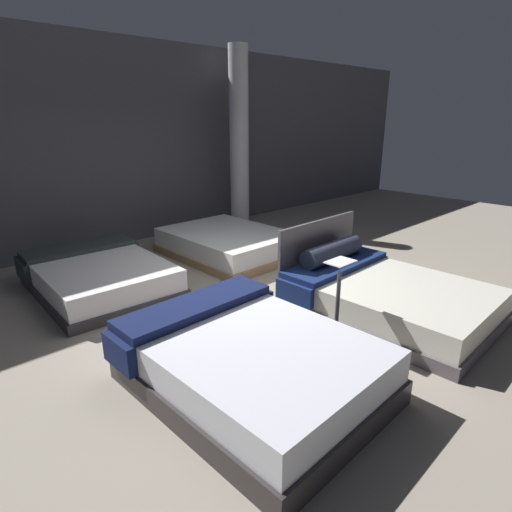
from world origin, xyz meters
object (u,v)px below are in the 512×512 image
price_sign (337,315)px  bed_3 (228,243)px  bed_1 (383,294)px  bed_0 (250,362)px  support_pillar (239,141)px  bed_2 (99,275)px

price_sign → bed_3: bearing=69.9°
bed_1 → bed_0: bearing=178.7°
bed_0 → bed_3: bed_0 is taller
price_sign → support_pillar: 5.17m
bed_0 → price_sign: (1.09, -0.08, 0.10)m
bed_2 → bed_1: bearing=-51.6°
bed_2 → bed_3: (2.20, -0.04, -0.00)m
bed_2 → support_pillar: size_ratio=0.61×
support_pillar → bed_2: bearing=-160.9°
bed_1 → support_pillar: 4.71m
bed_2 → price_sign: (1.10, -3.05, 0.14)m
bed_1 → bed_2: (-2.13, 2.97, -0.03)m
bed_0 → support_pillar: bearing=48.3°
bed_1 → price_sign: size_ratio=2.44×
bed_3 → bed_2: bearing=178.5°
bed_3 → support_pillar: (1.40, 1.28, 1.55)m
bed_0 → bed_1: size_ratio=0.94×
bed_0 → bed_1: bearing=-1.1°
bed_1 → bed_2: size_ratio=1.04×
bed_0 → support_pillar: 5.74m
bed_0 → bed_1: (2.12, 0.00, -0.02)m
bed_1 → bed_2: bearing=124.2°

